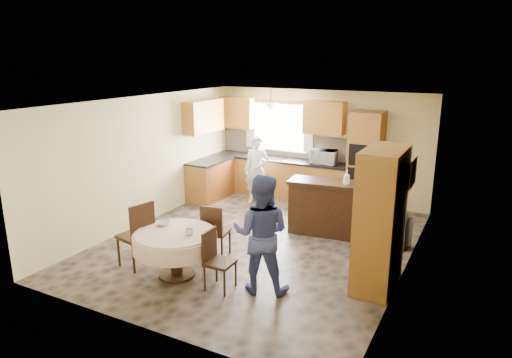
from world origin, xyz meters
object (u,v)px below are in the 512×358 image
at_px(dining_table, 175,242).
at_px(chair_right, 216,257).
at_px(chair_left, 139,232).
at_px(person_dining, 261,234).
at_px(person_sink, 257,170).
at_px(cupboard, 381,219).
at_px(chair_back, 214,229).
at_px(oven_tower, 365,162).
at_px(sideboard, 325,209).

relative_size(dining_table, chair_right, 1.44).
bearing_deg(chair_left, person_dining, 109.32).
relative_size(dining_table, person_sink, 0.81).
relative_size(dining_table, chair_left, 1.17).
xyz_separation_m(chair_left, chair_right, (1.42, -0.01, -0.11)).
bearing_deg(cupboard, chair_back, -173.02).
height_order(oven_tower, chair_right, oven_tower).
bearing_deg(person_dining, cupboard, -162.23).
distance_m(dining_table, chair_back, 0.82).
relative_size(chair_left, person_sink, 0.70).
relative_size(oven_tower, dining_table, 1.70).
relative_size(sideboard, chair_back, 1.45).
bearing_deg(chair_back, person_dining, 144.11).
relative_size(dining_table, person_dining, 0.74).
relative_size(oven_tower, chair_left, 1.99).
xyz_separation_m(cupboard, person_sink, (-3.32, 2.60, -0.24)).
bearing_deg(chair_right, person_dining, -67.98).
bearing_deg(person_sink, person_dining, -76.07).
relative_size(chair_left, chair_right, 1.23).
distance_m(oven_tower, chair_left, 5.03).
relative_size(oven_tower, person_sink, 1.39).
relative_size(chair_left, person_dining, 0.63).
bearing_deg(dining_table, cupboard, 22.29).
distance_m(sideboard, person_dining, 2.47).
bearing_deg(chair_back, cupboard, 177.94).
relative_size(person_sink, person_dining, 0.90).
bearing_deg(person_sink, sideboard, -42.72).
distance_m(oven_tower, person_dining, 4.19).
xyz_separation_m(chair_left, person_dining, (2.01, 0.24, 0.26)).
relative_size(cupboard, person_dining, 1.19).
height_order(cupboard, chair_right, cupboard).
xyz_separation_m(cupboard, chair_back, (-2.58, -0.32, -0.50)).
bearing_deg(cupboard, sideboard, 131.02).
distance_m(sideboard, person_sink, 2.26).
height_order(oven_tower, chair_left, oven_tower).
height_order(oven_tower, cupboard, oven_tower).
bearing_deg(person_dining, chair_back, -41.46).
xyz_separation_m(cupboard, chair_right, (-2.01, -1.16, -0.53)).
xyz_separation_m(chair_right, person_dining, (0.59, 0.26, 0.37)).
bearing_deg(person_dining, chair_left, -7.72).
relative_size(dining_table, chair_back, 1.35).
height_order(cupboard, person_sink, cupboard).
bearing_deg(sideboard, person_sink, 145.31).
xyz_separation_m(dining_table, chair_left, (-0.69, -0.02, 0.04)).
xyz_separation_m(sideboard, dining_table, (-1.40, -2.67, 0.07)).
height_order(dining_table, chair_right, chair_right).
bearing_deg(person_sink, cupboard, -52.64).
height_order(chair_left, person_dining, person_dining).
distance_m(sideboard, cupboard, 2.11).
bearing_deg(person_sink, chair_left, -106.21).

